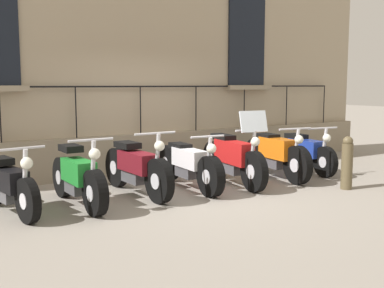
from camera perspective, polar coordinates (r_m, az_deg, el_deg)
The scene contains 10 objects.
ground_plane at distance 8.01m, azimuth 0.63°, elevation -5.81°, with size 60.00×60.00×0.00m, color gray.
building_facade at distance 10.05m, azimuth -7.40°, elevation 14.37°, with size 0.82×12.71×6.37m.
motorcycle_black at distance 7.10m, azimuth -21.04°, elevation -4.75°, with size 1.87×0.60×0.99m.
motorcycle_green at distance 7.26m, azimuth -13.51°, elevation -4.04°, with size 2.00×0.64×1.06m.
motorcycle_maroon at distance 7.84m, azimuth -6.64°, elevation -2.92°, with size 2.15×0.70×1.08m.
motorcycle_white at distance 8.26m, azimuth -0.42°, elevation -2.53°, with size 2.21×0.60×0.99m.
motorcycle_red at distance 8.61m, azimuth 4.93°, elevation -1.73°, with size 2.17×0.68×1.36m.
motorcycle_orange at distance 9.29m, azimuth 10.07°, elevation -1.30°, with size 2.06×0.71×1.02m.
motorcycle_blue at distance 10.03m, azimuth 13.41°, elevation -1.00°, with size 1.89×0.71×0.97m.
bollard at distance 8.59m, azimuth 18.10°, elevation -2.14°, with size 0.19×0.19×0.92m.
Camera 1 is at (6.51, -4.30, 1.80)m, focal length 44.46 mm.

